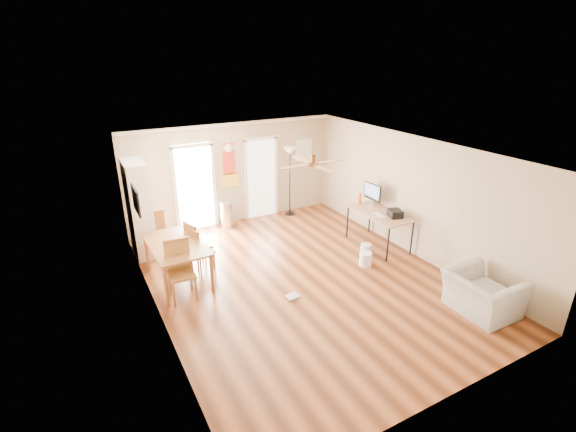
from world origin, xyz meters
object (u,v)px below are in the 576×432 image
bookshelf (139,209)px  armchair (482,294)px  torchiere_lamp (290,182)px  wastebasket_b (366,259)px  dining_table (178,262)px  trash_can (227,215)px  dining_chair_right_a (199,244)px  printer (395,213)px  dining_chair_near (181,272)px  dining_chair_far (154,232)px  wastebasket_a (366,250)px  dining_chair_right_b (202,249)px  computer_desk (378,229)px

bookshelf → armchair: size_ratio=1.91×
torchiere_lamp → wastebasket_b: torchiere_lamp is taller
dining_table → armchair: bearing=-39.6°
trash_can → dining_chair_right_a: bearing=-126.6°
printer → bookshelf: bearing=170.9°
bookshelf → dining_chair_near: size_ratio=1.91×
dining_chair_near → printer: dining_chair_near is taller
torchiere_lamp → armchair: (0.68, -5.61, -0.58)m
dining_chair_right_a → printer: bearing=-125.9°
dining_table → trash_can: bearing=48.6°
dining_chair_far → wastebasket_a: bearing=155.7°
dining_chair_right_a → dining_chair_right_b: bearing=162.7°
dining_chair_near → armchair: dining_chair_near is taller
dining_table → wastebasket_a: bearing=-13.5°
dining_table → wastebasket_a: dining_table is taller
bookshelf → computer_desk: size_ratio=1.38×
armchair → dining_table: bearing=52.3°
dining_chair_right_b → computer_desk: (3.92, -0.82, -0.07)m
dining_chair_right_a → dining_chair_near: bearing=130.6°
dining_chair_right_a → torchiere_lamp: torchiere_lamp is taller
printer → wastebasket_a: 1.04m
dining_chair_far → computer_desk: 5.03m
trash_can → armchair: (2.52, -5.58, 0.02)m
dining_table → computer_desk: (4.47, -0.65, 0.01)m
dining_chair_near → printer: 4.73m
dining_chair_right_b → wastebasket_b: dining_chair_right_b is taller
computer_desk → wastebasket_a: 0.69m
trash_can → armchair: 6.13m
dining_chair_right_b → wastebasket_a: dining_chair_right_b is taller
dining_chair_right_a → dining_chair_near: 1.23m
dining_chair_right_b → trash_can: (1.23, 1.85, -0.14)m
trash_can → dining_chair_far: bearing=-160.9°
bookshelf → printer: 5.59m
dining_table → torchiere_lamp: bearing=29.5°
torchiere_lamp → printer: 3.20m
bookshelf → armchair: bookshelf is taller
dining_chair_far → armchair: 6.63m
dining_chair_near → torchiere_lamp: bearing=39.0°
dining_chair_near → trash_can: dining_chair_near is taller
computer_desk → wastebasket_a: (-0.57, -0.29, -0.27)m
dining_chair_near → dining_chair_right_b: bearing=55.3°
dining_table → dining_chair_right_a: 0.67m
torchiere_lamp → dining_table: bearing=-150.5°
dining_chair_right_a → bookshelf: bearing=20.6°
trash_can → wastebasket_a: size_ratio=2.50×
dining_chair_right_b → wastebasket_b: bearing=-131.2°
dining_chair_right_b → trash_can: size_ratio=1.40×
dining_chair_far → wastebasket_b: dining_chair_far is taller
dining_chair_right_b → armchair: 5.29m
printer → armchair: size_ratio=0.29×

